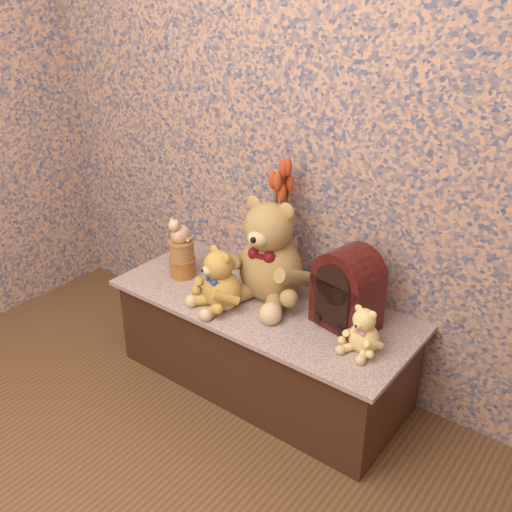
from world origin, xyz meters
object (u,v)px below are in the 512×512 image
Objects in this scene: cat_figurine at (180,228)px; teddy_large at (271,245)px; teddy_small at (365,327)px; cathedral_radio at (348,288)px; biscuit_tin_lower at (183,267)px; teddy_medium at (222,276)px; ceramic_vase at (281,263)px.

teddy_large is at bearing 20.41° from cat_figurine.
cathedral_radio is at bearing 148.36° from teddy_small.
biscuit_tin_lower is 0.20m from cat_figurine.
biscuit_tin_lower is (-0.42, -0.11, -0.20)m from teddy_large.
teddy_medium is 0.31m from ceramic_vase.
cat_figurine is at bearing -172.80° from teddy_large.
cat_figurine is at bearing -161.56° from cathedral_radio.
cathedral_radio is (0.49, 0.19, 0.03)m from teddy_medium.
teddy_medium is 0.34m from cat_figurine.
cat_figurine is at bearing -176.05° from teddy_medium.
teddy_large is 0.39m from cathedral_radio.
ceramic_vase is (-0.53, 0.21, 0.01)m from teddy_small.
cat_figurine is at bearing -173.89° from teddy_small.
teddy_large reaches higher than cat_figurine.
teddy_medium is 2.17× the size of cat_figurine.
teddy_medium reaches higher than ceramic_vase.
teddy_medium is 2.41× the size of biscuit_tin_lower.
teddy_small is 0.57m from ceramic_vase.
teddy_small is 1.68× the size of biscuit_tin_lower.
biscuit_tin_lower is 0.90× the size of cat_figurine.
cat_figurine is at bearing 0.00° from biscuit_tin_lower.
cathedral_radio is 2.85× the size of biscuit_tin_lower.
teddy_medium is at bearing -9.79° from cat_figurine.
teddy_large is 1.69× the size of teddy_medium.
teddy_medium is 1.28× the size of ceramic_vase.
cat_figurine is (-0.95, 0.01, 0.14)m from teddy_small.
teddy_large is 0.25m from teddy_medium.
teddy_medium is at bearing -125.67° from teddy_large.
cathedral_radio is at bearing 40.83° from teddy_medium.
cathedral_radio is at bearing 7.04° from biscuit_tin_lower.
teddy_medium is 0.34m from biscuit_tin_lower.
teddy_medium is 0.63m from teddy_small.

